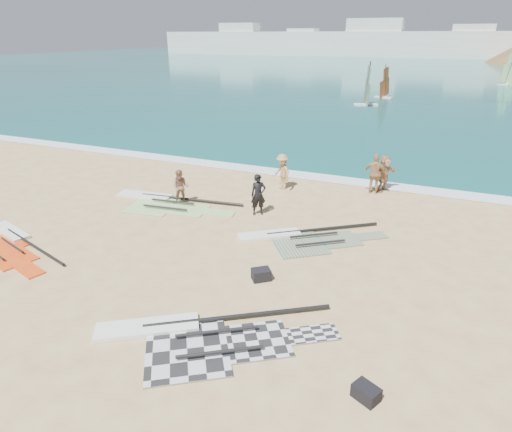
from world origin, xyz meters
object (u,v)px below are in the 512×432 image
at_px(rig_green, 164,202).
at_px(gear_bag_far, 366,393).
at_px(rig_orange, 301,238).
at_px(beachgoer_right, 384,173).
at_px(beachgoer_back, 375,174).
at_px(beachgoer_mid, 282,172).
at_px(rig_red, 10,244).
at_px(beachgoer_left, 181,187).
at_px(rig_grey, 197,335).
at_px(person_wetsuit, 258,195).
at_px(gear_bag_near, 261,275).

xyz_separation_m(rig_green, gear_bag_far, (10.49, -7.91, 0.11)).
relative_size(rig_orange, beachgoer_right, 2.97).
height_order(rig_orange, beachgoer_back, beachgoer_back).
relative_size(rig_orange, gear_bag_far, 9.88).
relative_size(rig_green, beachgoer_mid, 3.53).
relative_size(rig_red, beachgoer_left, 3.24).
bearing_deg(rig_grey, person_wetsuit, 68.45).
bearing_deg(gear_bag_far, beachgoer_left, 139.91).
xyz_separation_m(rig_grey, rig_orange, (0.72, 6.46, -0.00)).
xyz_separation_m(rig_red, person_wetsuit, (7.25, 6.25, 0.84)).
height_order(rig_red, person_wetsuit, person_wetsuit).
xyz_separation_m(gear_bag_near, gear_bag_far, (3.86, -3.54, -0.02)).
bearing_deg(beachgoer_back, rig_grey, 77.63).
bearing_deg(beachgoer_mid, rig_red, -86.61).
bearing_deg(beachgoer_left, rig_grey, -77.33).
height_order(rig_green, beachgoer_back, beachgoer_back).
distance_m(rig_green, gear_bag_far, 13.14).
bearing_deg(person_wetsuit, rig_red, -174.31).
relative_size(beachgoer_left, beachgoer_right, 0.88).
xyz_separation_m(rig_orange, person_wetsuit, (-2.43, 1.58, 0.84)).
distance_m(gear_bag_near, beachgoer_back, 9.71).
distance_m(beachgoer_mid, beachgoer_right, 4.95).
bearing_deg(gear_bag_far, rig_green, 142.98).
distance_m(person_wetsuit, beachgoer_left, 3.69).
bearing_deg(rig_orange, gear_bag_far, -98.52).
bearing_deg(gear_bag_far, gear_bag_near, 137.50).
distance_m(gear_bag_far, beachgoer_left, 12.68).
height_order(rig_grey, rig_green, same).
distance_m(rig_red, beachgoer_back, 15.75).
bearing_deg(beachgoer_mid, gear_bag_near, -34.96).
bearing_deg(beachgoer_right, rig_red, 161.32).
bearing_deg(beachgoer_mid, beachgoer_right, 58.73).
bearing_deg(beachgoer_left, beachgoer_back, 10.04).
bearing_deg(beachgoer_right, gear_bag_near, -165.93).
height_order(gear_bag_near, beachgoer_mid, beachgoer_mid).
xyz_separation_m(beachgoer_left, beachgoer_right, (8.15, 5.35, 0.11)).
distance_m(rig_red, gear_bag_far, 13.43).
height_order(gear_bag_far, person_wetsuit, person_wetsuit).
height_order(rig_orange, gear_bag_far, gear_bag_far).
bearing_deg(beachgoer_right, beachgoer_left, 150.51).
bearing_deg(person_wetsuit, gear_bag_near, -101.21).
bearing_deg(rig_green, gear_bag_near, -40.62).
distance_m(person_wetsuit, beachgoer_right, 6.80).
bearing_deg(beachgoer_mid, gear_bag_far, -23.06).
relative_size(gear_bag_far, beachgoer_right, 0.30).
relative_size(rig_red, beachgoer_mid, 2.91).
distance_m(rig_green, beachgoer_back, 10.03).
height_order(beachgoer_back, beachgoer_right, beachgoer_back).
distance_m(rig_orange, beachgoer_mid, 5.76).
bearing_deg(beachgoer_back, gear_bag_near, 76.68).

